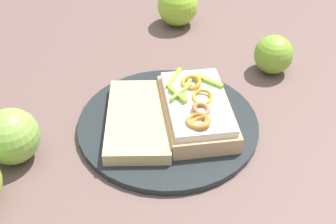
{
  "coord_description": "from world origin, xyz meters",
  "views": [
    {
      "loc": [
        -0.38,
        -0.41,
        0.5
      ],
      "look_at": [
        0.0,
        0.0,
        0.03
      ],
      "focal_mm": 50.83,
      "sensor_mm": 36.0,
      "label": 1
    }
  ],
  "objects": [
    {
      "name": "apple_0",
      "position": [
        0.24,
        0.23,
        0.04
      ],
      "size": [
        0.11,
        0.11,
        0.08
      ],
      "primitive_type": "sphere",
      "rotation": [
        0.0,
        0.0,
        5.19
      ],
      "color": "#8FBC2F",
      "rests_on": "ground_plane"
    },
    {
      "name": "bread_slice_side",
      "position": [
        -0.04,
        0.03,
        0.02
      ],
      "size": [
        0.19,
        0.2,
        0.02
      ],
      "primitive_type": "cube",
      "rotation": [
        0.0,
        0.0,
        3.99
      ],
      "color": "tan",
      "rests_on": "plate"
    },
    {
      "name": "plate",
      "position": [
        0.0,
        0.0,
        0.01
      ],
      "size": [
        0.28,
        0.28,
        0.01
      ],
      "primitive_type": "cylinder",
      "color": "#222729",
      "rests_on": "ground_plane"
    },
    {
      "name": "ground_plane",
      "position": [
        0.0,
        0.0,
        0.0
      ],
      "size": [
        2.0,
        2.0,
        0.0
      ],
      "primitive_type": "plane",
      "color": "brown",
      "rests_on": "ground"
    },
    {
      "name": "apple_1",
      "position": [
        0.24,
        -0.01,
        0.03
      ],
      "size": [
        0.09,
        0.09,
        0.07
      ],
      "primitive_type": "sphere",
      "rotation": [
        0.0,
        0.0,
        1.23
      ],
      "color": "#79A62E",
      "rests_on": "ground_plane"
    },
    {
      "name": "apple_2",
      "position": [
        -0.21,
        0.1,
        0.04
      ],
      "size": [
        0.08,
        0.08,
        0.08
      ],
      "primitive_type": "sphere",
      "rotation": [
        0.0,
        0.0,
        4.69
      ],
      "color": "#81AE43",
      "rests_on": "ground_plane"
    },
    {
      "name": "sandwich",
      "position": [
        0.04,
        -0.03,
        0.03
      ],
      "size": [
        0.18,
        0.2,
        0.05
      ],
      "rotation": [
        0.0,
        0.0,
        4.11
      ],
      "color": "tan",
      "rests_on": "plate"
    }
  ]
}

